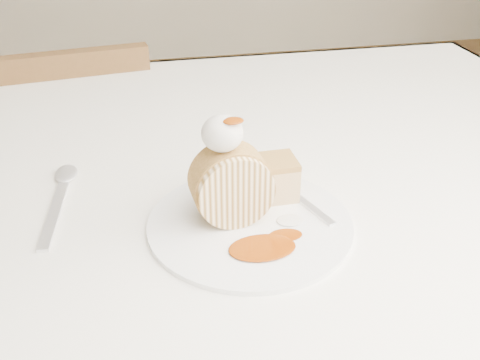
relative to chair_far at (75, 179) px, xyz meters
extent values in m
cube|color=white|center=(0.24, -0.48, 0.27)|extent=(1.40, 0.90, 0.04)
cube|color=white|center=(0.24, -0.03, 0.15)|extent=(1.40, 0.01, 0.28)
cylinder|color=brown|center=(0.86, -0.11, -0.10)|extent=(0.06, 0.06, 0.71)
cube|color=brown|center=(-0.01, 0.08, -0.07)|extent=(0.42, 0.42, 0.04)
cube|color=brown|center=(0.01, -0.09, 0.15)|extent=(0.38, 0.09, 0.40)
cylinder|color=brown|center=(0.13, 0.26, -0.27)|extent=(0.03, 0.03, 0.37)
cylinder|color=brown|center=(-0.19, 0.21, -0.27)|extent=(0.03, 0.03, 0.37)
cylinder|color=brown|center=(0.17, -0.06, -0.27)|extent=(0.03, 0.03, 0.37)
cylinder|color=brown|center=(-0.15, -0.11, -0.27)|extent=(0.03, 0.03, 0.37)
cylinder|color=brown|center=(0.88, -0.39, -0.25)|extent=(0.04, 0.04, 0.41)
cylinder|color=white|center=(0.28, -0.68, 0.30)|extent=(0.25, 0.25, 0.01)
cylinder|color=#FFE4B1|center=(0.26, -0.66, 0.34)|extent=(0.09, 0.06, 0.09)
cube|color=#B48244|center=(0.33, -0.63, 0.32)|extent=(0.06, 0.05, 0.05)
ellipsoid|color=silver|center=(0.26, -0.66, 0.41)|extent=(0.05, 0.05, 0.04)
ellipsoid|color=#833305|center=(0.27, -0.67, 0.43)|extent=(0.02, 0.02, 0.01)
cube|color=silver|center=(0.36, -0.65, 0.30)|extent=(0.07, 0.14, 0.00)
cube|color=silver|center=(0.05, -0.61, 0.30)|extent=(0.04, 0.18, 0.00)
camera|label=1|loc=(0.17, -1.18, 0.67)|focal=40.00mm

